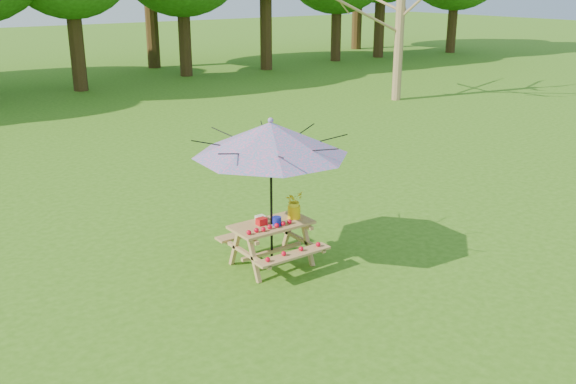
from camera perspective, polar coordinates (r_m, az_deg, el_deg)
ground at (r=8.10m, az=23.92°, el=-13.69°), size 120.00×120.00×0.00m
picnic_table at (r=9.59m, az=-1.45°, el=-4.73°), size 1.20×1.32×0.67m
patio_umbrella at (r=9.08m, az=-1.54°, el=4.74°), size 2.86×2.86×2.26m
produce_bins at (r=9.43m, az=-1.80°, el=-2.55°), size 0.30×0.44×0.13m
tomatoes_row at (r=9.23m, az=-1.62°, el=-3.13°), size 0.77×0.13×0.07m
flower_bucket at (r=9.59m, az=0.54°, el=-1.08°), size 0.30×0.28×0.42m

